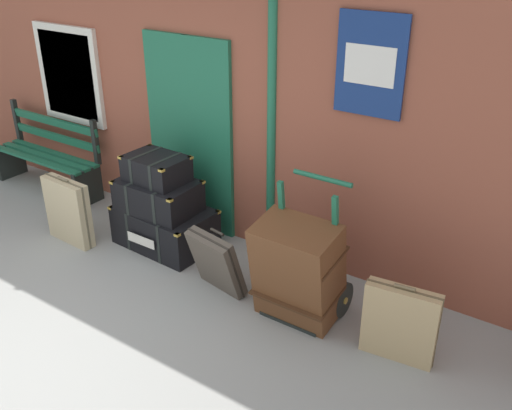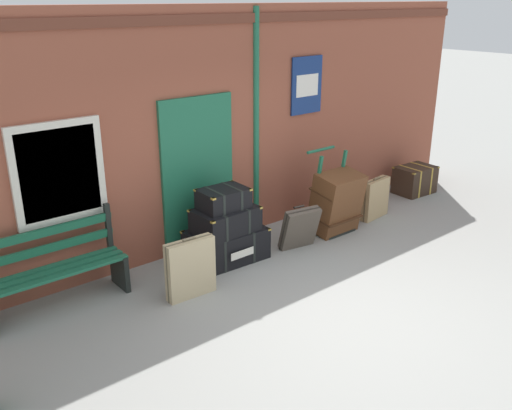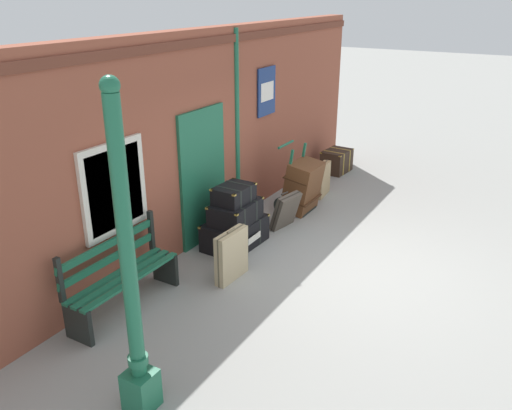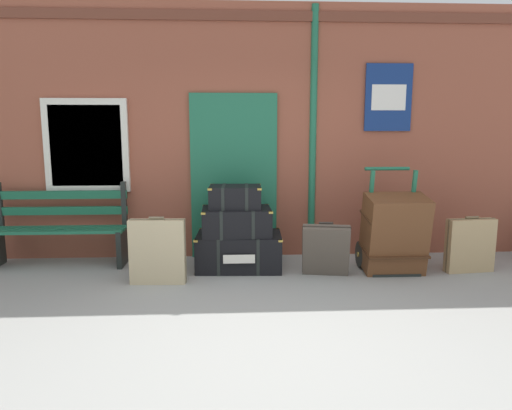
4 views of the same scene
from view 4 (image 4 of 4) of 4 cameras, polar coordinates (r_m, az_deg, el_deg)
name	(u,v)px [view 4 (image 4 of 4)]	position (r m, az deg, el deg)	size (l,w,h in m)	color
ground_plane	(267,336)	(4.01, 1.32, -15.46)	(60.00, 60.00, 0.00)	gray
brick_facade	(251,133)	(6.23, -0.63, 8.62)	(10.40, 0.35, 3.20)	brown
platform_bench	(60,229)	(6.28, -22.55, -2.71)	(1.60, 0.43, 1.01)	#1E6647
steamer_trunk_base	(239,251)	(5.72, -2.05, -5.54)	(1.04, 0.71, 0.43)	black
steamer_trunk_middle	(237,221)	(5.60, -2.36, -1.98)	(0.82, 0.57, 0.33)	black
steamer_trunk_top	(235,197)	(5.57, -2.52, 0.99)	(0.62, 0.47, 0.27)	black
porters_trolley	(389,246)	(5.89, 15.67, -4.82)	(0.71, 0.56, 1.21)	black
large_brown_trunk	(394,234)	(5.68, 16.31, -3.32)	(0.70, 0.57, 0.94)	brown
suitcase_olive	(470,245)	(6.09, 24.35, -4.45)	(0.58, 0.20, 0.67)	tan
suitcase_umber	(326,250)	(5.43, 8.41, -5.40)	(0.57, 0.39, 0.63)	#51473D
suitcase_cream	(158,252)	(5.24, -11.76, -5.51)	(0.61, 0.17, 0.74)	tan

